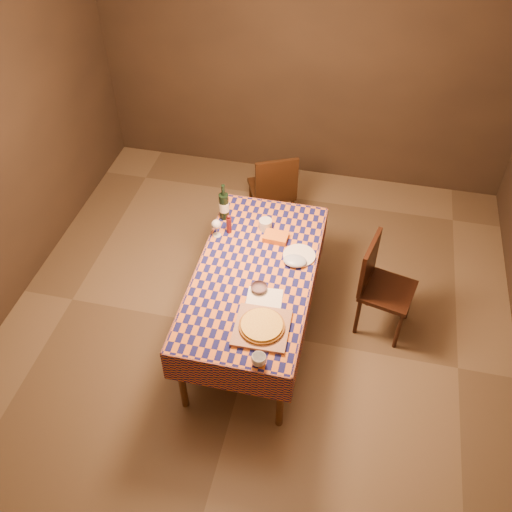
% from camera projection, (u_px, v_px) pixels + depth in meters
% --- Properties ---
extents(room, '(5.00, 5.10, 2.70)m').
position_uv_depth(room, '(254.00, 216.00, 4.13)').
color(room, brown).
rests_on(room, ground).
extents(dining_table, '(0.94, 1.84, 0.77)m').
position_uv_depth(dining_table, '(255.00, 279.00, 4.59)').
color(dining_table, brown).
rests_on(dining_table, ground).
extents(cutting_board, '(0.40, 0.40, 0.02)m').
position_uv_depth(cutting_board, '(262.00, 328.00, 4.12)').
color(cutting_board, '#976347').
rests_on(cutting_board, dining_table).
extents(pizza, '(0.38, 0.38, 0.03)m').
position_uv_depth(pizza, '(262.00, 325.00, 4.10)').
color(pizza, '#8E5417').
rests_on(pizza, cutting_board).
extents(pepper_mill, '(0.06, 0.06, 0.19)m').
position_uv_depth(pepper_mill, '(229.00, 224.00, 4.81)').
color(pepper_mill, '#4C1114').
rests_on(pepper_mill, dining_table).
extents(bowl, '(0.15, 0.15, 0.04)m').
position_uv_depth(bowl, '(259.00, 288.00, 4.39)').
color(bowl, '#604951').
rests_on(bowl, dining_table).
extents(wine_glass, '(0.09, 0.09, 0.16)m').
position_uv_depth(wine_glass, '(216.00, 225.00, 4.76)').
color(wine_glass, silver).
rests_on(wine_glass, dining_table).
extents(wine_bottle, '(0.11, 0.11, 0.35)m').
position_uv_depth(wine_bottle, '(224.00, 206.00, 4.92)').
color(wine_bottle, black).
rests_on(wine_bottle, dining_table).
extents(deli_tub, '(0.15, 0.15, 0.09)m').
position_uv_depth(deli_tub, '(265.00, 224.00, 4.87)').
color(deli_tub, silver).
rests_on(deli_tub, dining_table).
extents(takeout_container, '(0.21, 0.15, 0.05)m').
position_uv_depth(takeout_container, '(276.00, 237.00, 4.79)').
color(takeout_container, orange).
rests_on(takeout_container, dining_table).
extents(white_plate, '(0.28, 0.28, 0.02)m').
position_uv_depth(white_plate, '(299.00, 255.00, 4.66)').
color(white_plate, white).
rests_on(white_plate, dining_table).
extents(tumbler, '(0.12, 0.12, 0.08)m').
position_uv_depth(tumbler, '(259.00, 360.00, 3.88)').
color(tumbler, white).
rests_on(tumbler, dining_table).
extents(flour_patch, '(0.28, 0.23, 0.00)m').
position_uv_depth(flour_patch, '(265.00, 298.00, 4.34)').
color(flour_patch, white).
rests_on(flour_patch, dining_table).
extents(flour_bag, '(0.24, 0.21, 0.06)m').
position_uv_depth(flour_bag, '(295.00, 261.00, 4.58)').
color(flour_bag, '#AABCD9').
rests_on(flour_bag, dining_table).
extents(chair_far, '(0.56, 0.56, 0.93)m').
position_uv_depth(chair_far, '(273.00, 188.00, 5.71)').
color(chair_far, black).
rests_on(chair_far, ground).
extents(chair_right, '(0.51, 0.51, 0.93)m').
position_uv_depth(chair_right, '(380.00, 282.00, 4.79)').
color(chair_right, black).
rests_on(chair_right, ground).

